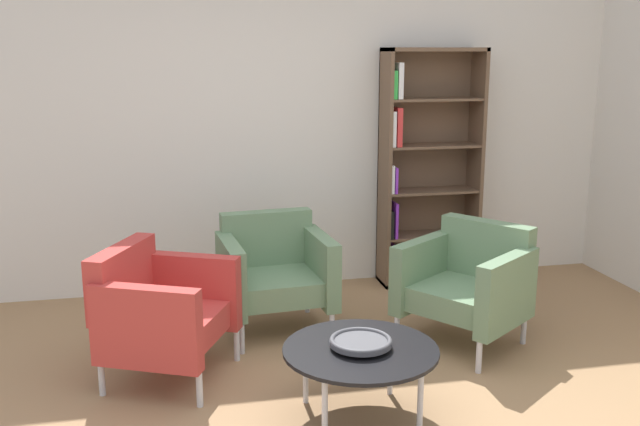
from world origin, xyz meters
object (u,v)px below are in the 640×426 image
at_px(bookshelf_tall, 423,170).
at_px(armchair_spare_guest, 274,271).
at_px(coffee_table_low, 361,353).
at_px(armchair_by_bookshelf, 160,309).
at_px(decorative_bowl, 361,342).
at_px(armchair_near_window, 468,282).

distance_m(bookshelf_tall, armchair_spare_guest, 1.64).
xyz_separation_m(coffee_table_low, armchair_by_bookshelf, (-1.00, 0.74, 0.04)).
relative_size(decorative_bowl, armchair_spare_guest, 0.41).
relative_size(coffee_table_low, armchair_by_bookshelf, 0.87).
xyz_separation_m(decorative_bowl, armchair_by_bookshelf, (-1.00, 0.74, -0.02)).
bearing_deg(armchair_near_window, armchair_by_bookshelf, -123.14).
bearing_deg(decorative_bowl, armchair_spare_guest, 100.38).
relative_size(bookshelf_tall, decorative_bowl, 5.94).
xyz_separation_m(armchair_by_bookshelf, armchair_spare_guest, (0.76, 0.60, 0.00)).
relative_size(decorative_bowl, armchair_by_bookshelf, 0.35).
xyz_separation_m(coffee_table_low, armchair_spare_guest, (-0.25, 1.34, 0.04)).
bearing_deg(bookshelf_tall, coffee_table_low, -117.35).
height_order(coffee_table_low, armchair_near_window, armchair_near_window).
height_order(bookshelf_tall, armchair_near_window, bookshelf_tall).
relative_size(bookshelf_tall, armchair_spare_guest, 2.44).
distance_m(coffee_table_low, armchair_near_window, 1.27).
bearing_deg(decorative_bowl, armchair_by_bookshelf, 143.68).
height_order(coffee_table_low, armchair_by_bookshelf, armchair_by_bookshelf).
relative_size(bookshelf_tall, armchair_by_bookshelf, 2.08).
bearing_deg(bookshelf_tall, decorative_bowl, -117.35).
bearing_deg(decorative_bowl, coffee_table_low, 0.00).
distance_m(bookshelf_tall, armchair_near_window, 1.40).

